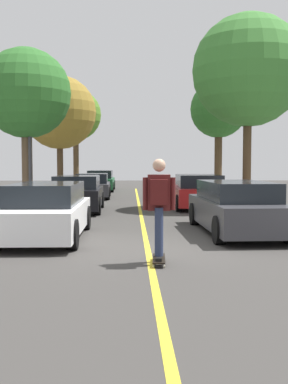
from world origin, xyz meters
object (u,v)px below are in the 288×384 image
(skateboarder, at_px, (159,202))
(street_tree_right_nearest, at_px, (248,71))
(parked_car_left_far, at_px, (92,186))
(street_tree_left_near, at_px, (60,113))
(parked_car_right_near, at_px, (198,191))
(street_tree_left_far, at_px, (76,115))
(skateboard, at_px, (159,259))
(fire_hydrant, at_px, (244,199))
(streetlamp, at_px, (29,120))
(parked_car_right_nearest, at_px, (236,207))
(parked_car_left_near, at_px, (77,194))
(parked_car_left_nearest, at_px, (47,211))
(parked_car_left_farthest, at_px, (101,181))
(street_tree_left_nearest, at_px, (26,94))
(street_tree_right_near, at_px, (219,110))

(skateboarder, bearing_deg, street_tree_right_nearest, 68.03)
(parked_car_left_far, xyz_separation_m, skateboarder, (2.51, -16.08, 0.48))
(street_tree_left_near, bearing_deg, parked_car_right_near, -47.93)
(street_tree_left_far, bearing_deg, skateboarder, -80.05)
(skateboard, bearing_deg, fire_hydrant, 67.48)
(street_tree_left_near, bearing_deg, streetlamp, -88.89)
(skateboard, bearing_deg, parked_car_right_nearest, 58.72)
(street_tree_left_near, distance_m, skateboarder, 18.58)
(street_tree_right_nearest, distance_m, skateboarder, 11.84)
(parked_car_left_far, distance_m, streetlamp, 7.56)
(parked_car_right_near, height_order, skateboarder, skateboarder)
(parked_car_left_near, relative_size, fire_hydrant, 5.93)
(parked_car_right_nearest, distance_m, street_tree_left_near, 16.02)
(parked_car_left_nearest, height_order, parked_car_right_nearest, parked_car_right_nearest)
(street_tree_right_nearest, height_order, streetlamp, street_tree_right_nearest)
(street_tree_left_far, distance_m, skateboarder, 25.93)
(fire_hydrant, bearing_deg, streetlamp, 177.81)
(parked_car_left_farthest, bearing_deg, street_tree_left_nearest, -98.36)
(street_tree_left_far, height_order, fire_hydrant, street_tree_left_far)
(street_tree_left_nearest, relative_size, fire_hydrant, 8.53)
(streetlamp, distance_m, skateboarder, 10.46)
(parked_car_right_near, bearing_deg, fire_hydrant, -42.79)
(street_tree_left_nearest, relative_size, skateboarder, 3.37)
(street_tree_left_near, height_order, street_tree_left_far, street_tree_left_far)
(parked_car_left_farthest, distance_m, street_tree_left_far, 5.61)
(street_tree_left_near, distance_m, street_tree_left_far, 7.53)
(fire_hydrant, height_order, skateboard, fire_hydrant)
(parked_car_left_farthest, distance_m, street_tree_right_nearest, 14.78)
(streetlamp, height_order, skateboarder, streetlamp)
(street_tree_left_nearest, distance_m, street_tree_right_near, 10.92)
(street_tree_left_nearest, bearing_deg, street_tree_left_near, 90.00)
(parked_car_left_nearest, xyz_separation_m, parked_car_left_near, (0.00, 6.37, 0.00))
(street_tree_right_near, bearing_deg, parked_car_left_nearest, -116.35)
(parked_car_left_nearest, relative_size, skateboard, 5.17)
(parked_car_right_nearest, height_order, street_tree_right_near, street_tree_right_near)
(streetlamp, bearing_deg, street_tree_right_nearest, 6.42)
(streetlamp, bearing_deg, street_tree_left_nearest, 123.47)
(parked_car_left_farthest, distance_m, parked_car_right_near, 13.07)
(streetlamp, bearing_deg, street_tree_right_near, 40.02)
(street_tree_right_nearest, bearing_deg, streetlamp, -173.58)
(street_tree_left_near, relative_size, skateboarder, 3.66)
(parked_car_right_near, xyz_separation_m, street_tree_left_nearest, (-6.63, -0.84, 3.72))
(parked_car_left_farthest, bearing_deg, parked_car_left_far, -90.00)
(parked_car_left_near, bearing_deg, parked_car_left_farthest, 90.00)
(street_tree_right_nearest, bearing_deg, parked_car_right_nearest, -106.28)
(parked_car_left_far, bearing_deg, parked_car_left_farthest, 90.00)
(parked_car_left_nearest, bearing_deg, street_tree_left_nearest, 106.17)
(street_tree_right_near, height_order, skateboarder, street_tree_right_near)
(parked_car_right_near, bearing_deg, street_tree_left_nearest, -172.82)
(parked_car_left_far, height_order, skateboarder, skateboarder)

